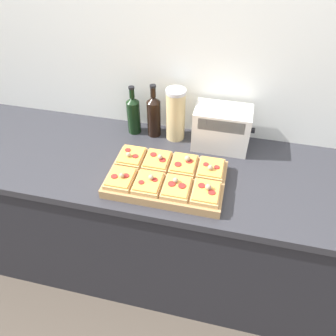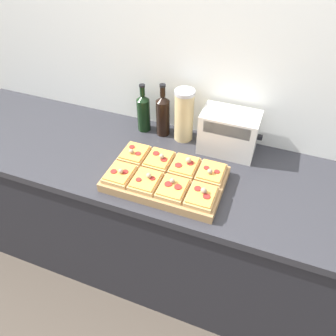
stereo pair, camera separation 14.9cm
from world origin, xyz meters
name	(u,v)px [view 1 (the left image)]	position (x,y,z in m)	size (l,w,h in m)	color
ground_plane	(154,311)	(0.00, 0.00, 0.00)	(12.00, 12.00, 0.00)	#4C4238
wall_back	(181,67)	(0.00, 0.67, 1.25)	(6.00, 0.06, 2.50)	silver
kitchen_counter	(165,223)	(0.00, 0.32, 0.45)	(2.63, 0.67, 0.91)	#232328
cutting_board	(167,179)	(0.04, 0.20, 0.93)	(0.53, 0.33, 0.04)	#A37A4C
pizza_slice_back_left	(131,156)	(-0.16, 0.28, 0.96)	(0.12, 0.15, 0.05)	tan
pizza_slice_back_midleft	(157,160)	(-0.03, 0.28, 0.96)	(0.12, 0.15, 0.05)	tan
pizza_slice_back_midright	(184,164)	(0.10, 0.28, 0.96)	(0.12, 0.15, 0.06)	tan
pizza_slice_back_right	(211,169)	(0.23, 0.28, 0.96)	(0.12, 0.15, 0.05)	tan
pizza_slice_front_left	(121,178)	(-0.16, 0.12, 0.96)	(0.12, 0.15, 0.05)	tan
pizza_slice_front_midleft	(148,183)	(-0.03, 0.12, 0.96)	(0.12, 0.15, 0.05)	tan
pizza_slice_front_midright	(177,187)	(0.10, 0.12, 0.96)	(0.12, 0.15, 0.05)	tan
pizza_slice_front_right	(206,192)	(0.23, 0.12, 0.96)	(0.12, 0.15, 0.05)	tan
olive_oil_bottle	(134,114)	(-0.23, 0.56, 1.02)	(0.07, 0.07, 0.27)	black
wine_bottle	(154,115)	(-0.12, 0.56, 1.03)	(0.07, 0.07, 0.29)	black
grain_jar_tall	(175,114)	(0.00, 0.56, 1.05)	(0.10, 0.10, 0.28)	tan
toaster_oven	(222,128)	(0.24, 0.53, 1.02)	(0.30, 0.17, 0.22)	beige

